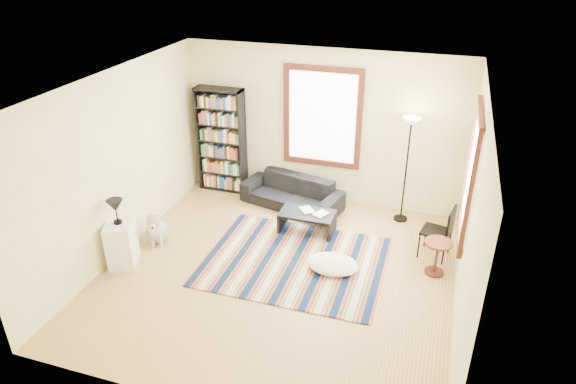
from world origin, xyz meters
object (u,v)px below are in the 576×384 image
(coffee_table, at_px, (307,222))
(floor_cushion, at_px, (333,264))
(floor_lamp, at_px, (406,171))
(side_table, at_px, (436,258))
(dog, at_px, (157,225))
(sofa, at_px, (292,192))
(white_cabinet, at_px, (122,243))
(bookshelf, at_px, (221,141))
(folding_chair, at_px, (436,231))

(coffee_table, distance_m, floor_cushion, 1.14)
(floor_lamp, bearing_deg, side_table, -65.48)
(side_table, height_order, dog, dog)
(floor_cushion, relative_size, floor_lamp, 0.41)
(sofa, xyz_separation_m, dog, (-1.72, -1.80, 0.01))
(side_table, bearing_deg, dog, -174.05)
(sofa, distance_m, white_cabinet, 3.14)
(floor_cushion, bearing_deg, bookshelf, 143.05)
(floor_cushion, distance_m, side_table, 1.50)
(white_cabinet, bearing_deg, floor_cushion, -7.48)
(floor_lamp, bearing_deg, sofa, -177.08)
(bookshelf, height_order, floor_lamp, bookshelf)
(coffee_table, distance_m, dog, 2.45)
(coffee_table, relative_size, white_cabinet, 1.29)
(bookshelf, height_order, floor_cushion, bookshelf)
(coffee_table, bearing_deg, floor_cushion, -54.51)
(bookshelf, height_order, white_cabinet, bookshelf)
(coffee_table, bearing_deg, bookshelf, 151.88)
(sofa, relative_size, side_table, 3.40)
(side_table, relative_size, dog, 0.96)
(coffee_table, distance_m, side_table, 2.18)
(folding_chair, distance_m, dog, 4.39)
(floor_cushion, relative_size, folding_chair, 0.89)
(floor_cushion, distance_m, white_cabinet, 3.17)
(coffee_table, distance_m, white_cabinet, 2.95)
(side_table, height_order, folding_chair, folding_chair)
(white_cabinet, bearing_deg, floor_lamp, 12.16)
(coffee_table, height_order, folding_chair, folding_chair)
(white_cabinet, height_order, dog, white_cabinet)
(sofa, bearing_deg, coffee_table, -43.99)
(bookshelf, relative_size, folding_chair, 2.33)
(folding_chair, bearing_deg, bookshelf, 176.45)
(sofa, bearing_deg, folding_chair, -5.71)
(bookshelf, bearing_deg, side_table, -21.53)
(floor_cushion, distance_m, folding_chair, 1.67)
(folding_chair, height_order, white_cabinet, folding_chair)
(sofa, bearing_deg, side_table, -14.08)
(sofa, distance_m, bookshelf, 1.66)
(coffee_table, height_order, floor_lamp, floor_lamp)
(floor_cushion, xyz_separation_m, folding_chair, (1.40, 0.84, 0.33))
(white_cabinet, bearing_deg, dog, 55.33)
(floor_lamp, xyz_separation_m, folding_chair, (0.61, -0.97, -0.50))
(sofa, relative_size, white_cabinet, 2.62)
(floor_lamp, height_order, folding_chair, floor_lamp)
(white_cabinet, relative_size, dog, 1.24)
(side_table, bearing_deg, folding_chair, 96.08)
(bookshelf, relative_size, side_table, 3.70)
(bookshelf, xyz_separation_m, dog, (-0.25, -2.07, -0.72))
(sofa, height_order, coffee_table, sofa)
(coffee_table, height_order, dog, dog)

